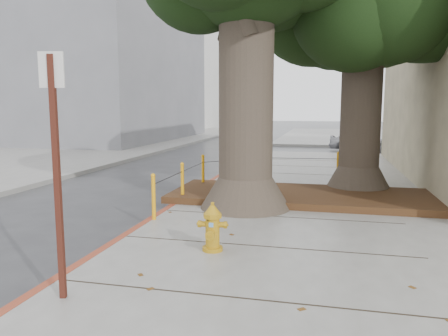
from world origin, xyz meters
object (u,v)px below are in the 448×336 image
(fire_hydrant, at_px, (212,227))
(car_dark, at_px, (118,136))
(signpost, at_px, (56,163))
(car_silver, at_px, (362,141))

(fire_hydrant, xyz_separation_m, car_dark, (-11.55, 19.61, 0.02))
(car_dark, bearing_deg, signpost, -59.55)
(fire_hydrant, relative_size, car_dark, 0.20)
(signpost, xyz_separation_m, car_silver, (4.86, 20.43, -1.18))
(fire_hydrant, distance_m, car_silver, 18.70)
(signpost, xyz_separation_m, car_dark, (-10.25, 21.68, -1.22))
(signpost, height_order, car_silver, signpost)
(car_dark, bearing_deg, fire_hydrant, -54.36)
(signpost, distance_m, car_dark, 24.02)
(fire_hydrant, distance_m, signpost, 2.74)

